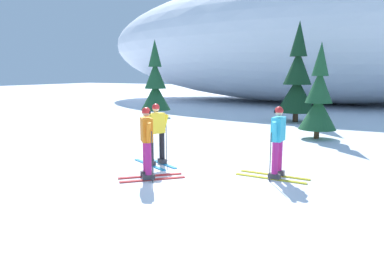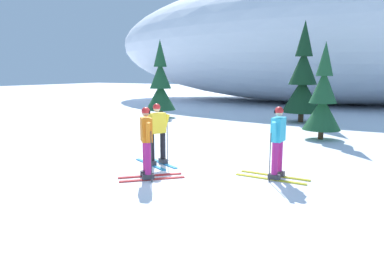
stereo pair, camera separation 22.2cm
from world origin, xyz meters
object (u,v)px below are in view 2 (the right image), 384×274
object	(u,v)px
skier_orange_jacket	(147,141)
pine_tree_center_left	(303,80)
pine_tree_center_right	(323,99)
skier_yellow_jacket	(157,133)
pine_tree_far_left	(161,85)
skier_cyan_jacket	(278,141)

from	to	relation	value
skier_orange_jacket	pine_tree_center_left	xyz separation A→B (m)	(0.86, 12.27, 1.22)
pine_tree_center_left	pine_tree_center_right	world-z (taller)	pine_tree_center_left
skier_yellow_jacket	pine_tree_far_left	distance (m)	11.05
skier_yellow_jacket	skier_orange_jacket	distance (m)	1.35
skier_orange_jacket	pine_tree_far_left	size ratio (longest dim) A/B	0.40
pine_tree_center_left	pine_tree_center_right	size ratio (longest dim) A/B	1.39
pine_tree_center_left	pine_tree_center_right	distance (m)	5.02
skier_cyan_jacket	pine_tree_center_right	size ratio (longest dim) A/B	0.48
skier_cyan_jacket	skier_yellow_jacket	xyz separation A→B (m)	(-3.31, -0.29, -0.02)
pine_tree_far_left	pine_tree_center_left	size ratio (longest dim) A/B	0.85
skier_orange_jacket	pine_tree_far_left	distance (m)	12.38
skier_cyan_jacket	skier_yellow_jacket	distance (m)	3.32
skier_orange_jacket	pine_tree_center_right	bearing A→B (deg)	70.58
skier_yellow_jacket	pine_tree_center_left	xyz separation A→B (m)	(1.41, 11.04, 1.23)
skier_orange_jacket	pine_tree_far_left	world-z (taller)	pine_tree_far_left
pine_tree_center_right	skier_yellow_jacket	bearing A→B (deg)	-116.89
skier_cyan_jacket	pine_tree_center_left	size ratio (longest dim) A/B	0.34
skier_cyan_jacket	pine_tree_center_right	world-z (taller)	pine_tree_center_right
pine_tree_center_right	pine_tree_far_left	bearing A→B (deg)	163.39
skier_cyan_jacket	pine_tree_far_left	xyz separation A→B (m)	(-9.38, 8.89, 0.90)
skier_cyan_jacket	pine_tree_center_right	distance (m)	6.14
skier_cyan_jacket	pine_tree_center_right	bearing A→B (deg)	90.55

